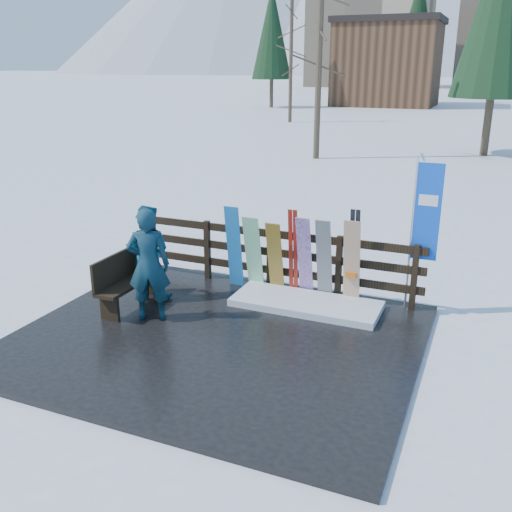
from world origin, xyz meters
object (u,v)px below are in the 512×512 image
at_px(snowboard_2, 275,258).
at_px(snowboard_0, 234,247).
at_px(person_back, 147,252).
at_px(bench, 126,278).
at_px(rental_flag, 423,218).
at_px(snowboard_4, 324,260).
at_px(person_front, 149,265).
at_px(snowboard_3, 305,257).
at_px(snowboard_1, 253,253).
at_px(snowboard_5, 352,263).

bearing_deg(snowboard_2, snowboard_0, 180.00).
bearing_deg(person_back, snowboard_2, -162.75).
bearing_deg(bench, rental_flag, 21.56).
bearing_deg(snowboard_4, rental_flag, 9.83).
bearing_deg(snowboard_4, snowboard_2, 180.00).
bearing_deg(person_front, snowboard_3, -162.47).
bearing_deg(snowboard_0, snowboard_4, -0.00).
bearing_deg(person_front, rental_flag, -176.37).
distance_m(bench, snowboard_4, 3.40).
bearing_deg(snowboard_3, bench, -150.04).
bearing_deg(snowboard_4, bench, -153.01).
relative_size(snowboard_1, snowboard_3, 0.93).
height_order(snowboard_2, snowboard_5, snowboard_5).
distance_m(snowboard_0, snowboard_4, 1.72).
xyz_separation_m(snowboard_1, person_back, (-1.57, -1.05, 0.13)).
bearing_deg(person_front, bench, -46.42).
relative_size(snowboard_0, snowboard_5, 1.02).
bearing_deg(snowboard_5, snowboard_3, 180.00).
xyz_separation_m(snowboard_1, rental_flag, (2.89, 0.27, 0.89)).
xyz_separation_m(snowboard_3, snowboard_4, (0.35, 0.00, -0.00)).
height_order(snowboard_2, person_back, person_back).
bearing_deg(rental_flag, snowboard_2, -173.75).
height_order(snowboard_1, rental_flag, rental_flag).
distance_m(snowboard_5, person_front, 3.39).
xyz_separation_m(snowboard_5, rental_flag, (1.07, 0.27, 0.84)).
height_order(snowboard_4, snowboard_5, snowboard_5).
bearing_deg(snowboard_1, person_back, -146.09).
bearing_deg(snowboard_3, snowboard_4, 0.00).
xyz_separation_m(bench, snowboard_4, (3.03, 1.54, 0.24)).
height_order(snowboard_2, snowboard_3, snowboard_3).
bearing_deg(rental_flag, person_back, -163.46).
height_order(snowboard_1, snowboard_4, snowboard_4).
relative_size(snowboard_3, person_back, 0.92).
relative_size(bench, snowboard_3, 0.96).
relative_size(bench, rental_flag, 0.58).
distance_m(bench, person_back, 0.60).
distance_m(snowboard_1, person_front, 2.10).
distance_m(snowboard_3, person_front, 2.72).
distance_m(snowboard_1, snowboard_5, 1.82).
bearing_deg(rental_flag, snowboard_5, -165.89).
bearing_deg(bench, person_back, 75.39).
xyz_separation_m(bench, snowboard_3, (2.67, 1.54, 0.24)).
bearing_deg(snowboard_4, snowboard_5, -0.00).
relative_size(bench, snowboard_1, 1.03).
bearing_deg(person_back, snowboard_5, -173.34).
relative_size(snowboard_0, person_front, 0.85).
relative_size(snowboard_3, snowboard_4, 1.01).
distance_m(snowboard_5, person_back, 3.54).
bearing_deg(snowboard_3, snowboard_1, 180.00).
bearing_deg(snowboard_3, person_front, -138.31).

